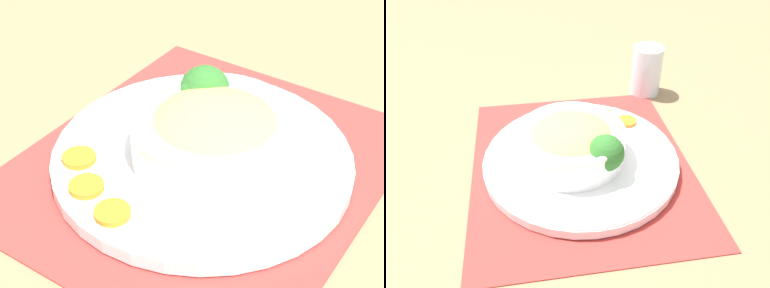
{
  "view_description": "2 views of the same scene",
  "coord_description": "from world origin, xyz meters",
  "views": [
    {
      "loc": [
        -0.46,
        -0.31,
        0.44
      ],
      "look_at": [
        -0.01,
        0.01,
        0.04
      ],
      "focal_mm": 60.0,
      "sensor_mm": 36.0,
      "label": 1
    },
    {
      "loc": [
        0.48,
        -0.07,
        0.42
      ],
      "look_at": [
        0.0,
        -0.01,
        0.05
      ],
      "focal_mm": 35.0,
      "sensor_mm": 36.0,
      "label": 2
    }
  ],
  "objects": [
    {
      "name": "carrot_slice_near",
      "position": [
        -0.09,
        0.1,
        0.02
      ],
      "size": [
        0.04,
        0.04,
        0.01
      ],
      "color": "orange",
      "rests_on": "plate"
    },
    {
      "name": "plate",
      "position": [
        0.0,
        0.0,
        0.02
      ],
      "size": [
        0.33,
        0.33,
        0.02
      ],
      "color": "white",
      "rests_on": "placemat"
    },
    {
      "name": "bowl",
      "position": [
        0.0,
        -0.02,
        0.05
      ],
      "size": [
        0.18,
        0.18,
        0.07
      ],
      "color": "white",
      "rests_on": "plate"
    },
    {
      "name": "water_glass",
      "position": [
        -0.23,
        0.17,
        0.05
      ],
      "size": [
        0.06,
        0.06,
        0.11
      ],
      "color": "silver",
      "rests_on": "ground_plane"
    },
    {
      "name": "broccoli_floret",
      "position": [
        0.05,
        0.03,
        0.06
      ],
      "size": [
        0.06,
        0.06,
        0.07
      ],
      "color": "#84AD5B",
      "rests_on": "plate"
    },
    {
      "name": "ground_plane",
      "position": [
        0.0,
        0.0,
        0.0
      ],
      "size": [
        4.0,
        4.0,
        0.0
      ],
      "primitive_type": "plane",
      "color": "#8C704C"
    },
    {
      "name": "carrot_slice_middle",
      "position": [
        -0.12,
        0.06,
        0.02
      ],
      "size": [
        0.04,
        0.04,
        0.01
      ],
      "color": "orange",
      "rests_on": "plate"
    },
    {
      "name": "carrot_slice_far",
      "position": [
        -0.13,
        0.01,
        0.02
      ],
      "size": [
        0.04,
        0.04,
        0.01
      ],
      "color": "orange",
      "rests_on": "plate"
    },
    {
      "name": "placemat",
      "position": [
        0.0,
        0.0,
        0.0
      ],
      "size": [
        0.44,
        0.38,
        0.0
      ],
      "color": "#B2332D",
      "rests_on": "ground_plane"
    }
  ]
}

